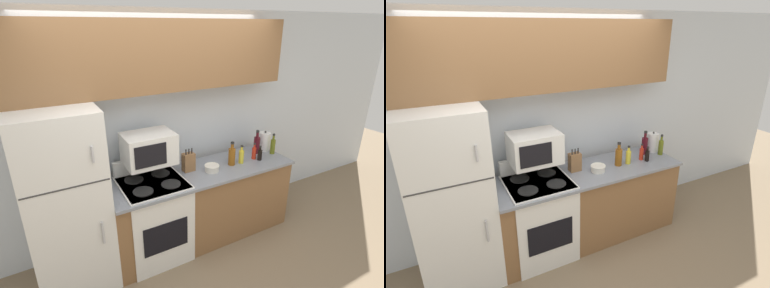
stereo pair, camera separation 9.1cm
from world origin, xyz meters
The scene contains 16 objects.
ground_plane centered at (0.00, 0.00, 0.00)m, with size 12.00×12.00×0.00m, color #7F6B51.
wall_back centered at (0.00, 0.73, 1.27)m, with size 8.00×0.05×2.55m.
lower_cabinets centered at (0.34, 0.30, 0.44)m, with size 2.15×0.65×0.89m.
refrigerator centered at (-1.07, 0.35, 0.89)m, with size 0.69×0.72×1.77m.
upper_cabinets centered at (0.00, 0.55, 2.11)m, with size 2.83×0.33×0.68m.
stove centered at (-0.26, 0.29, 0.47)m, with size 0.66×0.63×1.06m.
microwave centered at (-0.23, 0.41, 1.23)m, with size 0.51×0.37×0.32m.
knife_block centered at (0.20, 0.37, 0.99)m, with size 0.13×0.09×0.26m.
bowl centered at (0.42, 0.23, 0.93)m, with size 0.17×0.17×0.07m.
bottle_wine_red centered at (1.18, 0.38, 1.00)m, with size 0.08×0.08×0.30m.
bottle_soy_sauce centered at (1.07, 0.20, 0.96)m, with size 0.05×0.05×0.18m.
bottle_cooking_spray centered at (0.83, 0.24, 0.97)m, with size 0.06×0.06×0.22m.
bottle_whiskey centered at (0.71, 0.26, 1.00)m, with size 0.08×0.08×0.28m.
bottle_hot_sauce centered at (1.04, 0.26, 0.97)m, with size 0.05×0.05×0.20m.
bottle_olive_oil centered at (1.35, 0.27, 0.99)m, with size 0.06×0.06×0.26m.
kettle centered at (1.33, 0.41, 1.00)m, with size 0.15×0.15×0.26m.
Camera 2 is at (-1.13, -2.29, 2.39)m, focal length 28.00 mm.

